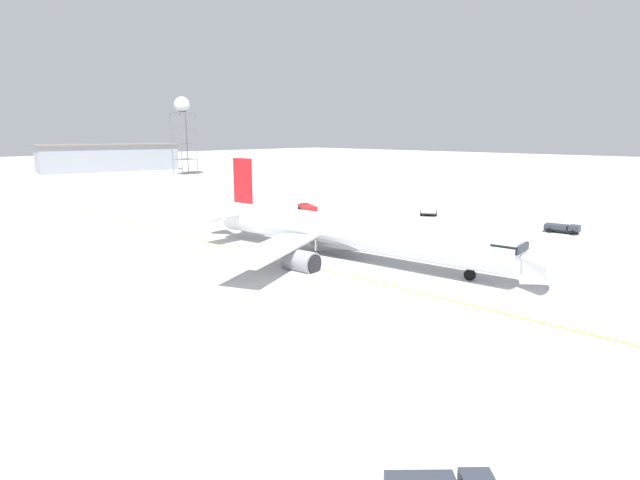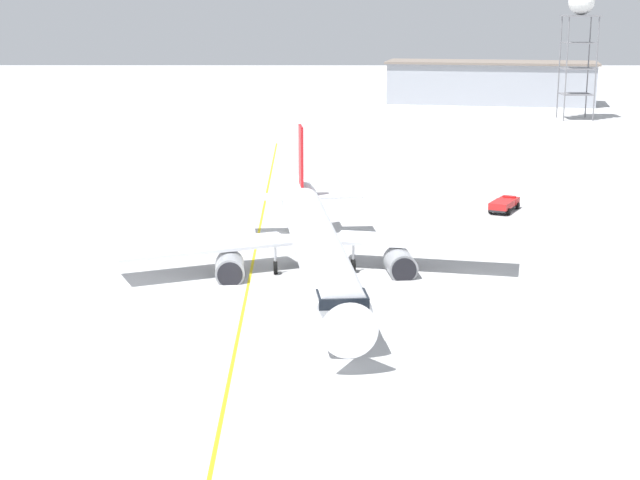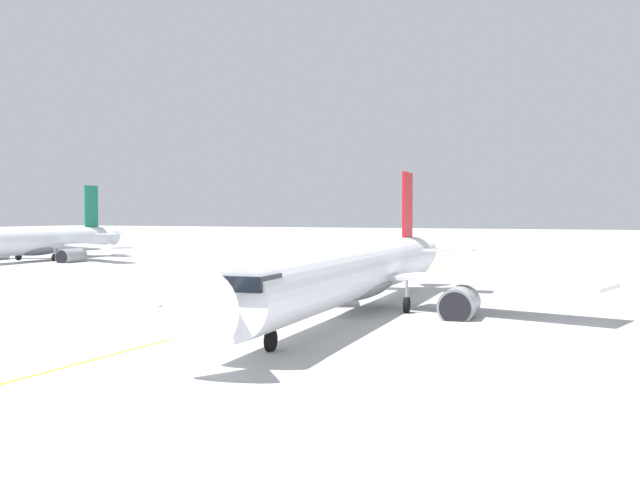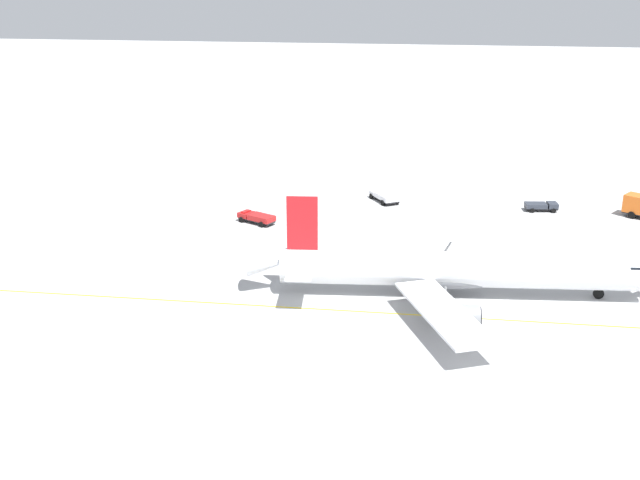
# 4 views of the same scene
# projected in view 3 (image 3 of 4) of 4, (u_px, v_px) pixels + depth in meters

# --- Properties ---
(ground_plane) EXTENTS (600.00, 600.00, 0.00)m
(ground_plane) POSITION_uv_depth(u_px,v_px,m) (254.00, 315.00, 49.45)
(ground_plane) COLOR #B2B2B2
(airliner_main) EXTENTS (33.58, 43.84, 10.83)m
(airliner_main) POSITION_uv_depth(u_px,v_px,m) (356.00, 274.00, 50.29)
(airliner_main) COLOR white
(airliner_main) RESTS_ON ground_plane
(airliner_secondary) EXTENTS (32.90, 38.83, 11.77)m
(airliner_secondary) POSITION_uv_depth(u_px,v_px,m) (31.00, 243.00, 106.27)
(airliner_secondary) COLOR silver
(airliner_secondary) RESTS_ON ground_plane
(taxiway_centreline) EXTENTS (3.50, 167.25, 0.01)m
(taxiway_centreline) POSITION_uv_depth(u_px,v_px,m) (260.00, 316.00, 49.13)
(taxiway_centreline) COLOR yellow
(taxiway_centreline) RESTS_ON ground_plane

